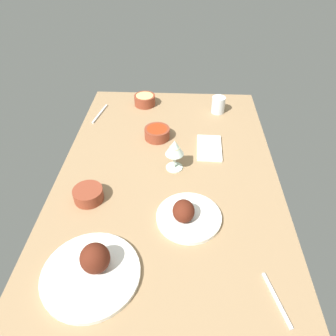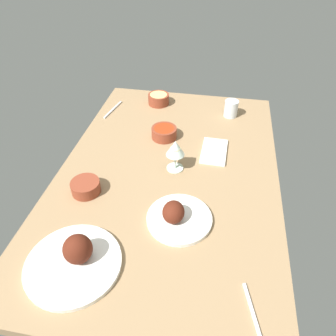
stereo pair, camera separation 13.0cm
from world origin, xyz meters
TOP-DOWN VIEW (x-y plane):
  - dining_table at (0.00, 0.00)cm, footprint 140.00×90.00cm
  - plate_near_viewer at (25.31, 7.82)cm, footprint 23.03×23.03cm
  - plate_far_side at (47.89, -20.23)cm, footprint 29.66×29.66cm
  - bowl_cream at (17.12, -28.92)cm, footprint 11.09×11.09cm
  - bowl_pasta at (-55.63, -15.32)cm, footprint 11.33×11.33cm
  - bowl_sauce at (-24.25, -6.26)cm, footprint 11.82×11.82cm
  - wine_glass at (-2.60, 2.52)cm, footprint 7.60×7.60cm
  - water_tumbler at (-49.67, 24.02)cm, footprint 6.96×6.96cm
  - folded_napkin at (-16.63, 17.90)cm, footprint 18.80×11.53cm
  - fork_loose at (-44.26, -38.01)cm, footprint 18.41×4.47cm
  - spoon_loose at (53.76, 33.13)cm, footprint 16.30×5.38cm

SIDE VIEW (x-z plane):
  - dining_table at x=0.00cm, z-range 0.00..4.00cm
  - fork_loose at x=-44.26cm, z-range 4.00..4.80cm
  - spoon_loose at x=53.76cm, z-range 4.00..4.80cm
  - folded_napkin at x=-16.63cm, z-range 4.00..5.20cm
  - plate_near_viewer at x=25.31cm, z-range 2.02..10.61cm
  - plate_far_side at x=47.89cm, z-range 1.24..11.97cm
  - bowl_cream at x=17.12cm, z-range 4.23..9.10cm
  - bowl_sauce at x=-24.25cm, z-range 4.24..9.39cm
  - bowl_pasta at x=-55.63cm, z-range 4.25..9.81cm
  - water_tumbler at x=-49.67cm, z-range 4.00..12.57cm
  - wine_glass at x=-2.60cm, z-range 6.93..20.93cm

